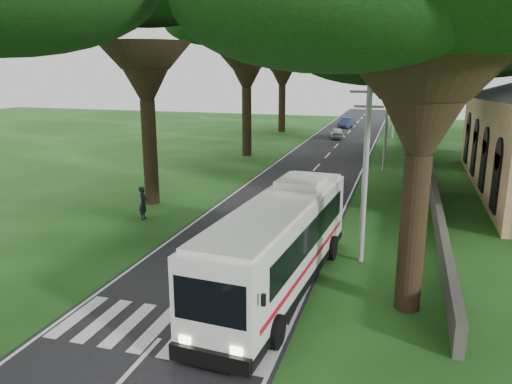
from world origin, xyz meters
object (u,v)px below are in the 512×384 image
object	(u,v)px
pole_near	(365,169)
pole_mid	(387,120)
pole_far	(394,102)
distant_car_b	(346,122)
pedestrian	(143,203)
coach_bus	(279,243)
distant_car_a	(336,133)

from	to	relation	value
pole_near	pole_mid	xyz separation A→B (m)	(0.00, 20.00, 0.00)
pole_near	pole_far	size ratio (longest dim) A/B	1.00
pole_far	distant_car_b	xyz separation A→B (m)	(-6.44, 8.79, -3.49)
distant_car_b	pedestrian	size ratio (longest dim) A/B	2.11
coach_bus	distant_car_a	xyz separation A→B (m)	(-3.50, 41.61, -1.22)
pole_near	distant_car_b	distance (m)	49.34
pole_mid	distant_car_a	world-z (taller)	pole_mid
distant_car_a	pole_far	bearing A→B (deg)	-174.50
pole_mid	distant_car_a	size ratio (longest dim) A/B	2.12
pole_near	pole_far	xyz separation A→B (m)	(0.00, 40.00, 0.00)
pole_mid	pedestrian	size ratio (longest dim) A/B	4.21
pole_mid	coach_bus	distance (m)	24.06
pole_near	pedestrian	size ratio (longest dim) A/B	4.21
coach_bus	distant_car_a	world-z (taller)	coach_bus
coach_bus	distant_car_b	world-z (taller)	coach_bus
distant_car_a	pedestrian	world-z (taller)	pedestrian
distant_car_a	coach_bus	bearing A→B (deg)	81.25
pole_mid	pole_far	distance (m)	20.00
distant_car_b	pedestrian	world-z (taller)	pedestrian
pole_far	distant_car_a	world-z (taller)	pole_far
pole_far	distant_car_a	distance (m)	7.53
pole_near	pedestrian	world-z (taller)	pole_near
pedestrian	distant_car_b	bearing A→B (deg)	-19.63
pole_near	pole_mid	distance (m)	20.00
pole_near	coach_bus	size ratio (longest dim) A/B	0.66
pole_mid	pedestrian	distance (m)	21.43
distant_car_a	distant_car_b	xyz separation A→B (m)	(-0.14, 10.97, 0.02)
pole_far	distant_car_b	distance (m)	11.44
coach_bus	pole_near	bearing A→B (deg)	57.83
pole_far	distant_car_a	xyz separation A→B (m)	(-6.30, -2.18, -3.51)
pole_near	distant_car_a	size ratio (longest dim) A/B	2.12
pole_mid	coach_bus	world-z (taller)	pole_mid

